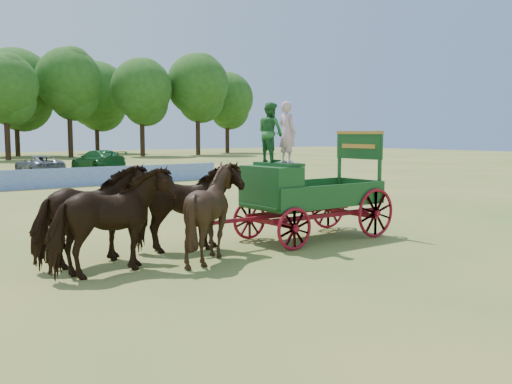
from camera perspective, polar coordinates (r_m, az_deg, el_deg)
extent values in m
plane|color=#A7894B|center=(15.29, -5.83, -5.18)|extent=(160.00, 160.00, 0.00)
imported|color=black|center=(12.12, -14.18, -2.87)|extent=(2.80, 1.60, 2.24)
imported|color=black|center=(13.13, -16.03, -2.26)|extent=(2.85, 1.75, 2.24)
imported|color=black|center=(13.21, -4.53, -1.98)|extent=(2.19, 1.99, 2.24)
imported|color=black|center=(14.15, -6.91, -1.50)|extent=(2.86, 1.83, 2.24)
cube|color=maroon|center=(14.99, 1.49, -3.04)|extent=(0.12, 2.00, 0.12)
cube|color=maroon|center=(17.00, 9.46, -2.06)|extent=(0.12, 2.00, 0.12)
cube|color=maroon|center=(15.54, 7.10, -2.32)|extent=(3.80, 0.10, 0.12)
cube|color=maroon|center=(16.34, 4.43, -1.89)|extent=(3.80, 0.10, 0.12)
cube|color=maroon|center=(14.44, -1.31, -2.78)|extent=(2.80, 0.09, 0.09)
cube|color=#1A4F23|center=(15.90, 5.74, -1.10)|extent=(3.80, 1.80, 0.10)
cube|color=#1A4F23|center=(15.24, 7.99, -0.30)|extent=(3.80, 0.06, 0.55)
cube|color=#1A4F23|center=(16.52, 3.69, 0.23)|extent=(3.80, 0.06, 0.55)
cube|color=#1A4F23|center=(17.19, 10.38, 0.37)|extent=(0.06, 1.80, 0.55)
cube|color=#1A4F23|center=(14.88, 1.50, 0.58)|extent=(0.85, 1.70, 1.05)
cube|color=#1A4F23|center=(14.99, 2.26, 2.80)|extent=(0.55, 1.50, 0.08)
cube|color=#1A4F23|center=(14.66, 0.33, -0.28)|extent=(0.10, 1.60, 0.65)
cube|color=#1A4F23|center=(14.81, 0.89, -1.39)|extent=(0.55, 1.60, 0.06)
cube|color=#1A4F23|center=(16.55, 12.26, 2.37)|extent=(0.08, 0.08, 1.80)
cube|color=#1A4F23|center=(17.64, 8.34, 2.66)|extent=(0.08, 0.08, 1.80)
cube|color=#1A4F23|center=(17.06, 10.27, 4.53)|extent=(0.07, 1.75, 0.75)
cube|color=#CC8334|center=(17.05, 10.30, 5.88)|extent=(0.08, 1.80, 0.09)
cube|color=#CC8334|center=(17.03, 10.18, 4.53)|extent=(0.02, 1.30, 0.12)
torus|color=maroon|center=(14.28, 3.86, -3.71)|extent=(1.09, 0.09, 1.09)
torus|color=maroon|center=(15.75, -0.65, -2.79)|extent=(1.09, 0.09, 1.09)
torus|color=maroon|center=(16.35, 11.87, -2.06)|extent=(1.39, 0.09, 1.39)
torus|color=maroon|center=(17.65, 7.24, -1.40)|extent=(1.39, 0.09, 1.39)
imported|color=#D3A1B3|center=(14.70, 3.14, 5.97)|extent=(0.38, 0.58, 1.58)
imported|color=#296E31|center=(15.24, 1.44, 5.99)|extent=(0.60, 0.77, 1.58)
imported|color=slate|center=(43.43, -20.89, 2.55)|extent=(2.50, 5.02, 1.37)
imported|color=#144C1E|center=(46.41, -15.54, 3.07)|extent=(3.01, 5.84, 1.62)
cylinder|color=#382314|center=(68.24, -23.59, 4.80)|extent=(0.60, 0.60, 4.40)
sphere|color=#214813|center=(68.43, -23.80, 9.74)|extent=(6.94, 6.94, 6.94)
cylinder|color=#382314|center=(73.53, -18.07, 5.31)|extent=(0.60, 0.60, 5.09)
sphere|color=#214813|center=(73.81, -18.25, 10.62)|extent=(7.85, 7.85, 7.85)
cylinder|color=#382314|center=(74.39, -11.29, 5.32)|extent=(0.60, 0.60, 4.63)
sphere|color=#214813|center=(74.60, -11.39, 10.09)|extent=(7.73, 7.73, 7.73)
cylinder|color=#382314|center=(77.77, -5.82, 5.60)|extent=(0.60, 0.60, 5.12)
sphere|color=#214813|center=(78.04, -5.88, 10.65)|extent=(8.32, 8.32, 8.32)
cylinder|color=#382314|center=(85.39, -2.88, 5.40)|extent=(0.60, 0.60, 4.38)
sphere|color=#214813|center=(85.54, -2.90, 9.35)|extent=(7.71, 7.71, 7.71)
cylinder|color=#382314|center=(79.16, -22.76, 5.04)|extent=(0.60, 0.60, 4.73)
sphere|color=#214813|center=(79.37, -22.95, 9.62)|extent=(9.97, 9.97, 9.97)
cylinder|color=#382314|center=(86.14, -15.60, 5.28)|extent=(0.60, 0.60, 4.63)
sphere|color=#214813|center=(86.32, -15.72, 9.40)|extent=(9.49, 9.49, 9.49)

